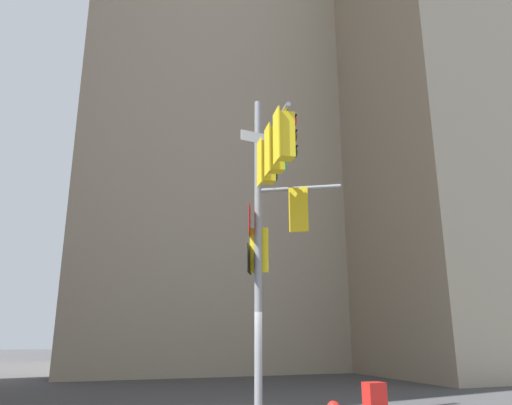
{
  "coord_description": "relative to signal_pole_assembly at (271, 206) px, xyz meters",
  "views": [
    {
      "loc": [
        -4.06,
        -11.24,
        2.0
      ],
      "look_at": [
        -0.12,
        -0.17,
        5.21
      ],
      "focal_mm": 33.68,
      "sensor_mm": 36.0,
      "label": 1
    }
  ],
  "objects": [
    {
      "name": "building_mid_block",
      "position": [
        3.37,
        21.29,
        20.64
      ],
      "size": [
        17.03,
        17.03,
        51.23
      ],
      "primitive_type": "cube",
      "color": "tan",
      "rests_on": "ground"
    },
    {
      "name": "newspaper_box",
      "position": [
        2.31,
        -0.41,
        -4.52
      ],
      "size": [
        0.45,
        0.36,
        0.93
      ],
      "color": "red",
      "rests_on": "ground"
    },
    {
      "name": "building_tower_right",
      "position": [
        16.29,
        11.86,
        13.12
      ],
      "size": [
        13.57,
        13.57,
        36.21
      ],
      "primitive_type": "cube",
      "color": "tan",
      "rests_on": "ground"
    },
    {
      "name": "signal_pole_assembly",
      "position": [
        0.0,
        0.0,
        0.0
      ],
      "size": [
        2.47,
        3.48,
        8.11
      ],
      "color": "gray",
      "rests_on": "ground"
    }
  ]
}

